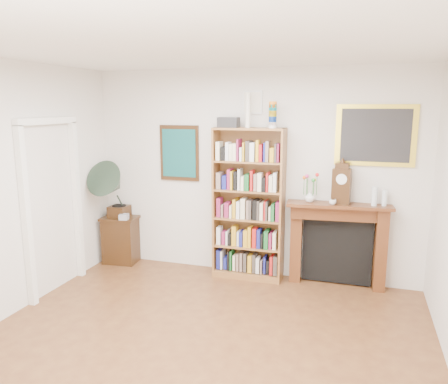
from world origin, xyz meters
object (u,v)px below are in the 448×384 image
at_px(bookshelf, 249,196).
at_px(fireplace, 338,237).
at_px(gramophone, 113,186).
at_px(teacup, 333,202).
at_px(mantel_clock, 341,184).
at_px(flower_vase, 310,197).
at_px(bottle_right, 385,198).
at_px(bottle_left, 375,196).
at_px(cd_stack, 124,217).
at_px(side_cabinet, 121,240).

height_order(bookshelf, fireplace, bookshelf).
height_order(fireplace, gramophone, gramophone).
distance_m(fireplace, teacup, 0.51).
distance_m(mantel_clock, flower_vase, 0.42).
distance_m(bookshelf, gramophone, 1.97).
distance_m(bookshelf, bottle_right, 1.70).
distance_m(fireplace, flower_vase, 0.64).
xyz_separation_m(bookshelf, bottle_right, (1.70, 0.08, 0.06)).
xyz_separation_m(gramophone, teacup, (3.06, 0.09, -0.05)).
bearing_deg(bottle_left, teacup, -168.77).
relative_size(gramophone, bottle_right, 4.31).
xyz_separation_m(cd_stack, teacup, (2.90, 0.08, 0.40)).
bearing_deg(bottle_right, side_cabinet, -178.44).
height_order(cd_stack, flower_vase, flower_vase).
bearing_deg(bookshelf, cd_stack, -176.86).
relative_size(cd_stack, teacup, 1.35).
bearing_deg(side_cabinet, fireplace, -3.79).
bearing_deg(mantel_clock, fireplace, 112.56).
relative_size(flower_vase, bottle_right, 0.70).
height_order(flower_vase, bottle_right, bottle_right).
bearing_deg(bottle_left, mantel_clock, -177.30).
relative_size(teacup, bottle_right, 0.44).
bearing_deg(teacup, side_cabinet, 179.47).
xyz_separation_m(fireplace, cd_stack, (-2.98, -0.22, 0.09)).
distance_m(side_cabinet, cd_stack, 0.42).
height_order(flower_vase, bottle_left, bottle_left).
bearing_deg(flower_vase, fireplace, 9.95).
xyz_separation_m(mantel_clock, teacup, (-0.09, -0.08, -0.21)).
relative_size(bookshelf, flower_vase, 16.71).
height_order(bookshelf, flower_vase, bookshelf).
height_order(fireplace, teacup, teacup).
relative_size(side_cabinet, cd_stack, 5.80).
xyz_separation_m(fireplace, bottle_right, (0.53, -0.01, 0.56)).
distance_m(bookshelf, bottle_left, 1.58).
relative_size(bookshelf, mantel_clock, 4.53).
xyz_separation_m(side_cabinet, fireplace, (3.11, 0.11, 0.29)).
bearing_deg(side_cabinet, teacup, -6.32).
distance_m(flower_vase, bottle_right, 0.90).
bearing_deg(side_cabinet, mantel_clock, -4.86).
distance_m(side_cabinet, fireplace, 3.13).
xyz_separation_m(side_cabinet, teacup, (3.04, -0.03, 0.78)).
relative_size(gramophone, flower_vase, 6.17).
height_order(flower_vase, teacup, flower_vase).
distance_m(mantel_clock, teacup, 0.25).
xyz_separation_m(teacup, bottle_right, (0.61, 0.13, 0.06)).
relative_size(bookshelf, bottle_right, 11.68).
height_order(teacup, bottle_right, bottle_right).
distance_m(fireplace, bottle_left, 0.71).
bearing_deg(flower_vase, bottle_left, 1.83).
bearing_deg(teacup, mantel_clock, 40.76).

